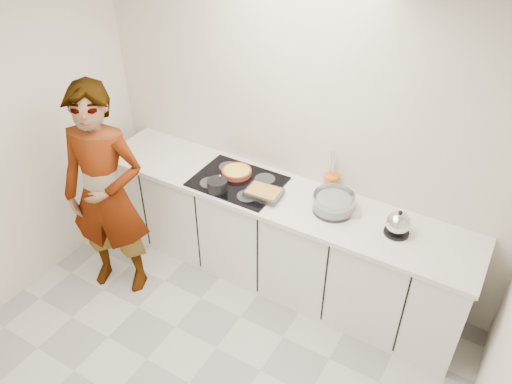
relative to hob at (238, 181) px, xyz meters
The scene contains 14 objects.
floor 1.60m from the hob, 74.48° to the right, with size 3.60×3.20×0.00m, color beige.
ceiling 2.13m from the hob, 74.48° to the right, with size 3.60×3.20×0.00m, color white.
wall_back 0.62m from the hob, 44.17° to the left, with size 3.60×0.00×2.60m, color silver.
base_cabinets 0.60m from the hob, ahead, with size 3.20×0.58×0.87m, color white.
countertop 0.35m from the hob, ahead, with size 3.24×0.64×0.04m, color white.
hob is the anchor object (origin of this frame).
tart_dish 0.11m from the hob, 126.44° to the left, with size 0.29×0.29×0.04m.
saucepan 0.21m from the hob, 110.46° to the right, with size 0.20×0.20×0.15m.
baking_dish 0.30m from the hob, 13.99° to the right, with size 0.29×0.22×0.05m.
mixing_bowl 0.83m from the hob, ahead, with size 0.37×0.37×0.15m.
tea_towel 0.93m from the hob, ahead, with size 0.20×0.15×0.03m, color white.
kettle 1.34m from the hob, ahead, with size 0.21×0.21×0.21m.
utensil_crock 0.76m from the hob, 21.86° to the left, with size 0.12×0.12×0.14m, color orange.
cook 1.06m from the hob, 137.61° to the right, with size 0.68×0.45×1.88m, color white.
Camera 1 is at (1.50, -1.58, 3.27)m, focal length 35.00 mm.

